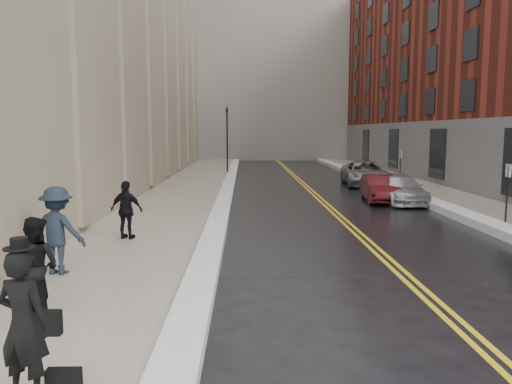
{
  "coord_description": "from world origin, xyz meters",
  "views": [
    {
      "loc": [
        -1.23,
        -9.01,
        3.37
      ],
      "look_at": [
        -0.91,
        5.39,
        1.6
      ],
      "focal_mm": 35.0,
      "sensor_mm": 36.0,
      "label": 1
    }
  ],
  "objects_px": {
    "pedestrian_b": "(57,230)",
    "pedestrian_a": "(36,266)",
    "car_silver_far": "(365,174)",
    "pedestrian_c": "(127,210)",
    "pedestrian_main": "(24,325)",
    "car_maroon": "(380,188)",
    "car_silver_near": "(401,189)"
  },
  "relations": [
    {
      "from": "pedestrian_b",
      "to": "pedestrian_a",
      "type": "bearing_deg",
      "value": 114.03
    },
    {
      "from": "car_silver_far",
      "to": "pedestrian_b",
      "type": "height_order",
      "value": "pedestrian_b"
    },
    {
      "from": "pedestrian_a",
      "to": "pedestrian_c",
      "type": "distance_m",
      "value": 6.22
    },
    {
      "from": "pedestrian_c",
      "to": "pedestrian_main",
      "type": "bearing_deg",
      "value": 111.75
    },
    {
      "from": "pedestrian_a",
      "to": "pedestrian_b",
      "type": "distance_m",
      "value": 2.65
    },
    {
      "from": "car_maroon",
      "to": "car_silver_far",
      "type": "relative_size",
      "value": 0.72
    },
    {
      "from": "car_maroon",
      "to": "pedestrian_b",
      "type": "xyz_separation_m",
      "value": [
        -10.66,
        -12.36,
        0.5
      ]
    },
    {
      "from": "car_silver_far",
      "to": "pedestrian_main",
      "type": "height_order",
      "value": "pedestrian_main"
    },
    {
      "from": "car_maroon",
      "to": "pedestrian_a",
      "type": "relative_size",
      "value": 2.23
    },
    {
      "from": "pedestrian_main",
      "to": "pedestrian_a",
      "type": "distance_m",
      "value": 2.98
    },
    {
      "from": "pedestrian_a",
      "to": "pedestrian_c",
      "type": "height_order",
      "value": "pedestrian_a"
    },
    {
      "from": "car_silver_far",
      "to": "pedestrian_a",
      "type": "height_order",
      "value": "pedestrian_a"
    },
    {
      "from": "car_silver_near",
      "to": "pedestrian_main",
      "type": "xyz_separation_m",
      "value": [
        -9.95,
        -17.36,
        0.44
      ]
    },
    {
      "from": "car_silver_far",
      "to": "car_silver_near",
      "type": "bearing_deg",
      "value": -85.89
    },
    {
      "from": "pedestrian_c",
      "to": "car_silver_near",
      "type": "bearing_deg",
      "value": -126.4
    },
    {
      "from": "pedestrian_a",
      "to": "pedestrian_main",
      "type": "bearing_deg",
      "value": 127.59
    },
    {
      "from": "car_silver_near",
      "to": "car_silver_far",
      "type": "relative_size",
      "value": 0.81
    },
    {
      "from": "pedestrian_main",
      "to": "pedestrian_c",
      "type": "bearing_deg",
      "value": -68.78
    },
    {
      "from": "car_maroon",
      "to": "pedestrian_main",
      "type": "distance_m",
      "value": 19.93
    },
    {
      "from": "car_maroon",
      "to": "pedestrian_main",
      "type": "height_order",
      "value": "pedestrian_main"
    },
    {
      "from": "pedestrian_b",
      "to": "car_silver_far",
      "type": "bearing_deg",
      "value": -109.61
    },
    {
      "from": "car_silver_near",
      "to": "pedestrian_a",
      "type": "height_order",
      "value": "pedestrian_a"
    },
    {
      "from": "pedestrian_main",
      "to": "pedestrian_b",
      "type": "height_order",
      "value": "pedestrian_b"
    },
    {
      "from": "pedestrian_main",
      "to": "pedestrian_b",
      "type": "bearing_deg",
      "value": -57.94
    },
    {
      "from": "pedestrian_main",
      "to": "pedestrian_b",
      "type": "distance_m",
      "value": 5.61
    },
    {
      "from": "car_silver_far",
      "to": "pedestrian_a",
      "type": "xyz_separation_m",
      "value": [
        -11.06,
        -21.93,
        0.27
      ]
    },
    {
      "from": "car_maroon",
      "to": "pedestrian_c",
      "type": "bearing_deg",
      "value": -134.21
    },
    {
      "from": "pedestrian_a",
      "to": "pedestrian_b",
      "type": "relative_size",
      "value": 0.88
    },
    {
      "from": "pedestrian_b",
      "to": "pedestrian_c",
      "type": "xyz_separation_m",
      "value": [
        0.7,
        3.64,
        -0.12
      ]
    },
    {
      "from": "car_maroon",
      "to": "pedestrian_b",
      "type": "height_order",
      "value": "pedestrian_b"
    },
    {
      "from": "car_maroon",
      "to": "pedestrian_a",
      "type": "xyz_separation_m",
      "value": [
        -10.08,
        -14.95,
        0.38
      ]
    },
    {
      "from": "car_silver_far",
      "to": "pedestrian_a",
      "type": "distance_m",
      "value": 24.56
    }
  ]
}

